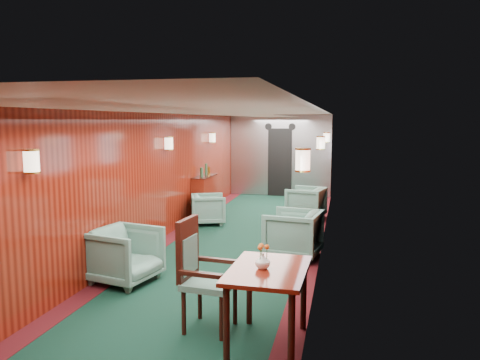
{
  "coord_description": "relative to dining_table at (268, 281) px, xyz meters",
  "views": [
    {
      "loc": [
        1.84,
        -7.85,
        2.23
      ],
      "look_at": [
        0.0,
        0.42,
        1.15
      ],
      "focal_mm": 35.0,
      "sensor_mm": 36.0,
      "label": 1
    }
  ],
  "objects": [
    {
      "name": "credenza",
      "position": [
        -2.49,
        6.04,
        -0.18
      ],
      "size": [
        0.33,
        1.06,
        1.22
      ],
      "color": "maroon",
      "rests_on": "ground"
    },
    {
      "name": "armchair_left_far",
      "position": [
        -2.14,
        5.19,
        -0.34
      ],
      "size": [
        0.91,
        0.9,
        0.65
      ],
      "primitive_type": "imported",
      "rotation": [
        0.0,
        0.0,
        1.92
      ],
      "color": "#224F49",
      "rests_on": "ground"
    },
    {
      "name": "bulkhead",
      "position": [
        -1.15,
        9.38,
        0.52
      ],
      "size": [
        2.98,
        0.17,
        2.39
      ],
      "color": "#A8AAAF",
      "rests_on": "ground"
    },
    {
      "name": "side_chair",
      "position": [
        -0.78,
        0.25,
        -0.02
      ],
      "size": [
        0.59,
        0.61,
        1.2
      ],
      "rotation": [
        0.0,
        0.0,
        -0.1
      ],
      "color": "#224F49",
      "rests_on": "ground"
    },
    {
      "name": "armchair_left_near",
      "position": [
        -2.23,
        1.41,
        -0.29
      ],
      "size": [
        1.0,
        0.99,
        0.77
      ],
      "primitive_type": "imported",
      "rotation": [
        0.0,
        0.0,
        1.34
      ],
      "color": "#224F49",
      "rests_on": "ground"
    },
    {
      "name": "flower_vase",
      "position": [
        -0.05,
        -0.03,
        0.21
      ],
      "size": [
        0.17,
        0.17,
        0.15
      ],
      "primitive_type": "imported",
      "rotation": [
        0.0,
        0.0,
        0.16
      ],
      "color": "silver",
      "rests_on": "dining_table"
    },
    {
      "name": "wall_sconces",
      "position": [
        -1.15,
        4.04,
        1.12
      ],
      "size": [
        2.97,
        7.97,
        0.25
      ],
      "color": "beige",
      "rests_on": "ground"
    },
    {
      "name": "room",
      "position": [
        -1.15,
        3.47,
        0.97
      ],
      "size": [
        12.0,
        12.1,
        2.4
      ],
      "color": "black",
      "rests_on": "ground"
    },
    {
      "name": "armchair_right_near",
      "position": [
        -0.08,
        3.1,
        -0.28
      ],
      "size": [
        0.98,
        0.96,
        0.78
      ],
      "primitive_type": "imported",
      "rotation": [
        0.0,
        0.0,
        -1.73
      ],
      "color": "#224F49",
      "rests_on": "ground"
    },
    {
      "name": "dining_table",
      "position": [
        0.0,
        0.0,
        0.0
      ],
      "size": [
        0.78,
        1.08,
        0.8
      ],
      "rotation": [
        0.0,
        0.0,
        -0.03
      ],
      "color": "maroon",
      "rests_on": "ground"
    },
    {
      "name": "windows_right",
      "position": [
        0.34,
        3.72,
        0.78
      ],
      "size": [
        0.02,
        8.6,
        0.8
      ],
      "color": "silver",
      "rests_on": "ground"
    },
    {
      "name": "armchair_right_far",
      "position": [
        -0.12,
        6.23,
        -0.31
      ],
      "size": [
        0.95,
        0.93,
        0.73
      ],
      "primitive_type": "imported",
      "rotation": [
        0.0,
        0.0,
        -1.79
      ],
      "color": "#224F49",
      "rests_on": "ground"
    }
  ]
}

